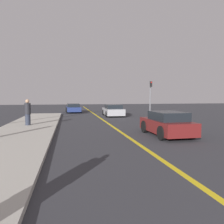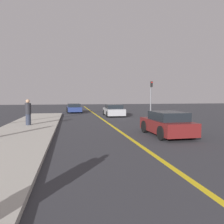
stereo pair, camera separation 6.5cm
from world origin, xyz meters
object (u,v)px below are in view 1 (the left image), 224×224
Objects in this scene: pedestrian_by_sign at (28,112)px; car_far_distant at (73,108)px; car_ahead_center at (113,110)px; car_near_right_lane at (167,124)px; traffic_light at (150,95)px.

car_far_distant is at bearing 75.75° from pedestrian_by_sign.
car_ahead_center is at bearing -58.47° from car_far_distant.
pedestrian_by_sign is at bearing 147.76° from car_near_right_lane.
car_far_distant is at bearing 128.95° from traffic_light.
traffic_light reaches higher than pedestrian_by_sign.
car_ahead_center is 10.62m from pedestrian_by_sign.
traffic_light is (3.20, -2.92, 1.65)m from car_ahead_center.
traffic_light is at bearing -40.54° from car_ahead_center.
car_ahead_center is at bearing 91.56° from car_near_right_lane.
car_far_distant is (-4.68, 18.58, -0.06)m from car_near_right_lane.
car_far_distant is 1.27× the size of traffic_light.
traffic_light reaches higher than car_ahead_center.
car_ahead_center reaches higher than car_far_distant.
traffic_light is at bearing -53.45° from car_far_distant.
traffic_light reaches higher than car_near_right_lane.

